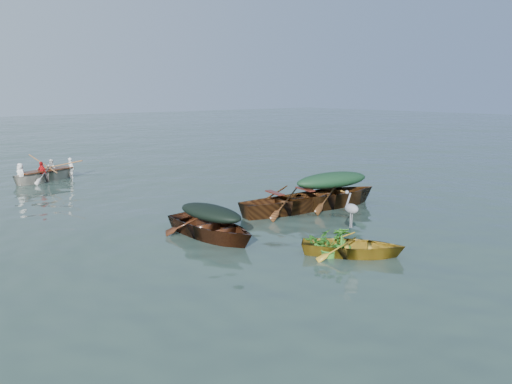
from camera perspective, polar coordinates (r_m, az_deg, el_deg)
ground at (r=15.55m, az=8.23°, el=-2.69°), size 140.00×140.00×0.00m
yellow_dinghy at (r=11.99m, az=10.98°, el=-7.11°), size 2.91×3.08×0.79m
dark_covered_boat at (r=13.15m, az=-5.18°, el=-5.26°), size 1.88×4.11×1.01m
green_tarp_boat at (r=16.78m, az=8.61°, el=-1.64°), size 5.26×2.33×1.23m
open_wooden_boat at (r=15.79m, az=3.88°, el=-2.37°), size 4.91×2.19×1.13m
rowed_boat at (r=23.04m, az=-22.70°, el=1.18°), size 4.17×2.39×0.93m
dark_tarp_cover at (r=12.96m, az=-5.24°, el=-2.27°), size 1.03×2.26×0.40m
green_tarp_cover at (r=16.60m, az=8.70°, el=1.30°), size 2.89×1.28×0.52m
thwart_benches at (r=15.66m, az=3.91°, el=-0.29°), size 2.48×1.24×0.04m
heron at (r=12.28m, az=10.84°, el=-2.51°), size 0.47×0.49×0.92m
dinghy_weeds at (r=11.81m, az=8.43°, el=-3.80°), size 1.12×1.14×0.60m
rowers at (r=22.92m, az=-22.86°, el=3.26°), size 2.99×1.90×0.76m
oars at (r=22.96m, az=-22.80°, el=2.40°), size 1.38×2.66×0.06m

